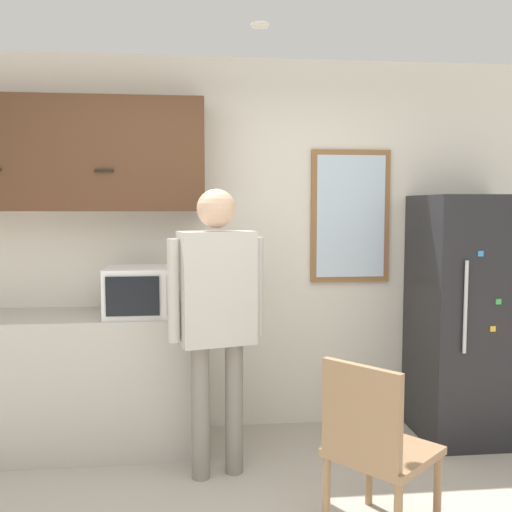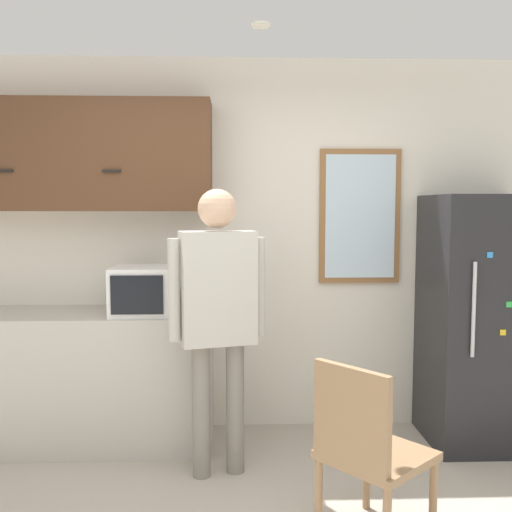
{
  "view_description": "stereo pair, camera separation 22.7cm",
  "coord_description": "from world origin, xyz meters",
  "px_view_note": "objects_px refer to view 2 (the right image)",
  "views": [
    {
      "loc": [
        -0.24,
        -2.24,
        1.64
      ],
      "look_at": [
        0.1,
        1.05,
        1.35
      ],
      "focal_mm": 40.0,
      "sensor_mm": 36.0,
      "label": 1
    },
    {
      "loc": [
        -0.02,
        -2.26,
        1.64
      ],
      "look_at": [
        0.1,
        1.05,
        1.35
      ],
      "focal_mm": 40.0,
      "sensor_mm": 36.0,
      "label": 2
    }
  ],
  "objects_px": {
    "person": "(218,302)",
    "refrigerator": "(479,320)",
    "chair": "(366,446)",
    "microwave": "(149,290)"
  },
  "relations": [
    {
      "from": "person",
      "to": "refrigerator",
      "type": "distance_m",
      "value": 1.85
    },
    {
      "from": "person",
      "to": "chair",
      "type": "bearing_deg",
      "value": -60.64
    },
    {
      "from": "refrigerator",
      "to": "chair",
      "type": "relative_size",
      "value": 1.9
    },
    {
      "from": "person",
      "to": "refrigerator",
      "type": "xyz_separation_m",
      "value": [
        1.78,
        0.44,
        -0.21
      ]
    },
    {
      "from": "person",
      "to": "refrigerator",
      "type": "bearing_deg",
      "value": -0.48
    },
    {
      "from": "person",
      "to": "microwave",
      "type": "bearing_deg",
      "value": 124.49
    },
    {
      "from": "person",
      "to": "refrigerator",
      "type": "height_order",
      "value": "person"
    },
    {
      "from": "microwave",
      "to": "chair",
      "type": "xyz_separation_m",
      "value": [
        1.21,
        -1.18,
        -0.58
      ]
    },
    {
      "from": "person",
      "to": "chair",
      "type": "xyz_separation_m",
      "value": [
        0.73,
        -0.77,
        -0.57
      ]
    },
    {
      "from": "microwave",
      "to": "refrigerator",
      "type": "xyz_separation_m",
      "value": [
        2.26,
        0.02,
        -0.22
      ]
    }
  ]
}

